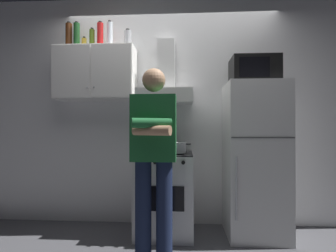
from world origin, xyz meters
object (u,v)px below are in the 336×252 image
bottle_rum_dark (69,36)px  upper_cabinet (96,74)px  refrigerator (255,159)px  bottle_olive_oil (92,38)px  bottle_vodka_clear (110,35)px  microwave (254,71)px  stove_oven (165,193)px  bottle_canister_steel (128,39)px  person_standing (154,155)px  cooking_pot (177,148)px  bottle_soda_red (100,35)px  bottle_spice_jar (84,43)px  range_hood (166,87)px  bottle_wine_green (77,36)px

bottle_rum_dark → upper_cabinet: bearing=-2.7°
refrigerator → bottle_olive_oil: bearing=176.8°
refrigerator → bottle_vodka_clear: bearing=175.3°
microwave → bottle_vodka_clear: 1.66m
upper_cabinet → bottle_olive_oil: (-0.04, -0.02, 0.40)m
microwave → stove_oven: bearing=-178.8°
stove_oven → bottle_canister_steel: (-0.44, 0.16, 1.72)m
person_standing → cooking_pot: bearing=69.7°
microwave → bottle_soda_red: bearing=177.4°
refrigerator → stove_oven: bearing=-180.0°
microwave → bottle_rum_dark: bearing=176.6°
upper_cabinet → bottle_spice_jar: bottle_spice_jar is taller
bottle_olive_oil → bottle_spice_jar: size_ratio=1.77×
stove_oven → bottle_vodka_clear: bearing=168.4°
cooking_pot → bottle_vodka_clear: 1.51m
range_hood → bottle_spice_jar: (-0.93, -0.02, 0.51)m
upper_cabinet → cooking_pot: (0.93, -0.24, -0.82)m
cooking_pot → bottle_wine_green: (-1.16, 0.25, 1.27)m
range_hood → microwave: range_hood is taller
bottle_spice_jar → bottle_canister_steel: bearing=6.2°
upper_cabinet → bottle_wine_green: size_ratio=2.90×
refrigerator → cooking_pot: 0.84m
upper_cabinet → bottle_soda_red: 0.44m
bottle_rum_dark → bottle_spice_jar: size_ratio=2.51×
stove_oven → bottle_olive_oil: 1.92m
microwave → bottle_rum_dark: 2.13m
upper_cabinet → bottle_wine_green: bearing=178.3°
range_hood → refrigerator: size_ratio=0.47×
upper_cabinet → stove_oven: (0.80, -0.13, -1.32)m
cooking_pot → refrigerator: bearing=8.3°
bottle_soda_red → bottle_spice_jar: 0.21m
microwave → bottle_canister_steel: (-1.39, 0.14, 0.41)m
bottle_rum_dark → microwave: bearing=-3.4°
upper_cabinet → bottle_vodka_clear: bottle_vodka_clear is taller
bottle_canister_steel → person_standing: bearing=-62.9°
bottle_vodka_clear → bottle_canister_steel: 0.21m
upper_cabinet → person_standing: 1.35m
cooking_pot → bottle_rum_dark: (-1.26, 0.26, 1.27)m
upper_cabinet → bottle_canister_steel: 0.54m
range_hood → refrigerator: (0.95, -0.13, -0.80)m
bottle_soda_red → range_hood: bearing=2.3°
bottle_olive_oil → stove_oven: bearing=-6.9°
person_standing → bottle_rum_dark: (-1.08, 0.75, 1.30)m
microwave → person_standing: microwave is taller
stove_oven → bottle_soda_red: (-0.74, 0.10, 1.76)m
person_standing → stove_oven: bearing=85.3°
bottle_soda_red → bottle_spice_jar: bottle_soda_red is taller
range_hood → person_standing: range_hood is taller
refrigerator → bottle_wine_green: size_ratio=5.15×
upper_cabinet → bottle_spice_jar: (-0.13, -0.02, 0.36)m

